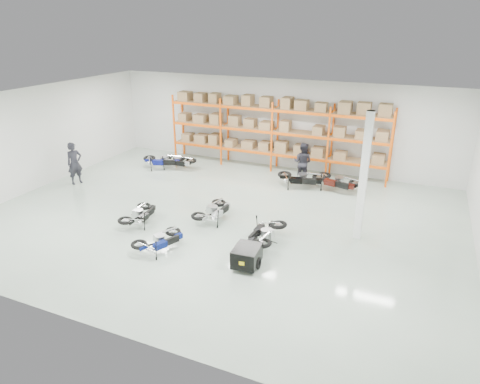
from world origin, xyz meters
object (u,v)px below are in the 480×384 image
at_px(moto_back_c, 301,175).
at_px(person_back, 303,162).
at_px(moto_black_far_left, 140,212).
at_px(moto_blue_centre, 160,238).
at_px(trailer, 247,256).
at_px(moto_touring_right, 265,230).
at_px(moto_back_b, 176,159).
at_px(moto_back_d, 337,179).
at_px(person_left, 75,163).
at_px(moto_silver_left, 214,208).
at_px(moto_back_a, 163,158).

xyz_separation_m(moto_back_c, person_back, (-0.20, 0.82, 0.36)).
xyz_separation_m(moto_black_far_left, moto_back_c, (4.51, 6.09, 0.08)).
relative_size(moto_blue_centre, moto_black_far_left, 0.98).
distance_m(moto_blue_centre, trailer, 3.04).
height_order(moto_touring_right, moto_back_c, moto_back_c).
distance_m(moto_back_b, moto_back_c, 6.66).
bearing_deg(moto_touring_right, moto_black_far_left, -173.98).
distance_m(moto_blue_centre, moto_touring_right, 3.53).
bearing_deg(moto_back_b, moto_back_d, -89.96).
xyz_separation_m(moto_black_far_left, person_left, (-5.32, 2.42, 0.49)).
bearing_deg(moto_back_b, person_left, 138.14).
bearing_deg(person_left, moto_back_d, -49.57).
relative_size(moto_black_far_left, moto_back_d, 0.87).
height_order(moto_touring_right, moto_back_d, moto_back_d).
height_order(moto_silver_left, person_left, person_left).
height_order(moto_back_b, moto_back_c, moto_back_c).
xyz_separation_m(person_left, person_back, (9.63, 4.49, -0.04)).
xyz_separation_m(moto_blue_centre, moto_back_b, (-3.97, 7.57, 0.04)).
bearing_deg(person_left, moto_black_far_left, -93.04).
relative_size(trailer, moto_back_c, 0.86).
xyz_separation_m(moto_back_a, person_back, (7.08, 1.04, 0.37)).
bearing_deg(moto_back_d, moto_touring_right, -176.98).
bearing_deg(trailer, moto_back_a, 132.54).
bearing_deg(moto_blue_centre, moto_back_b, -39.71).
height_order(moto_touring_right, moto_back_b, moto_touring_right).
bearing_deg(moto_black_far_left, moto_blue_centre, 136.18).
bearing_deg(moto_blue_centre, moto_back_c, -87.08).
height_order(moto_blue_centre, person_left, person_left).
bearing_deg(moto_back_b, person_back, -84.66).
height_order(moto_blue_centre, moto_back_c, moto_back_c).
bearing_deg(person_left, moto_silver_left, -76.49).
height_order(moto_silver_left, moto_back_c, moto_back_c).
height_order(trailer, moto_back_c, moto_back_c).
bearing_deg(moto_back_c, person_left, 99.89).
xyz_separation_m(moto_back_d, person_back, (-1.79, 0.56, 0.37)).
height_order(moto_back_c, person_left, person_left).
height_order(moto_black_far_left, moto_back_c, moto_back_c).
bearing_deg(person_back, moto_back_d, 166.83).
bearing_deg(moto_back_b, moto_blue_centre, -153.75).
bearing_deg(moto_back_c, moto_silver_left, 145.72).
bearing_deg(moto_back_c, moto_touring_right, 172.89).
distance_m(moto_back_c, person_back, 0.92).
relative_size(trailer, person_back, 0.87).
bearing_deg(moto_back_d, person_back, 87.44).
distance_m(moto_black_far_left, moto_back_b, 6.51).
distance_m(moto_back_a, moto_back_c, 7.28).
bearing_deg(moto_back_c, trailer, 172.13).
distance_m(moto_back_a, moto_back_b, 0.68).
bearing_deg(moto_back_a, person_left, 123.53).
height_order(moto_touring_right, trailer, moto_touring_right).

